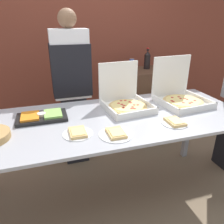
{
  "coord_description": "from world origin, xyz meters",
  "views": [
    {
      "loc": [
        -0.51,
        -1.62,
        1.69
      ],
      "look_at": [
        0.0,
        0.0,
        0.96
      ],
      "focal_mm": 35.0,
      "sensor_mm": 36.0,
      "label": 1
    }
  ],
  "objects_px": {
    "soda_can_colored": "(132,63)",
    "person_server_vest": "(72,84)",
    "paper_plate_front_left": "(175,122)",
    "veggie_tray": "(42,117)",
    "soda_bottle": "(147,60)",
    "paper_plate_front_right": "(116,133)",
    "pizza_box_near_right": "(125,100)",
    "paper_plate_front_center": "(78,133)",
    "pizza_box_near_left": "(180,95)",
    "soda_can_silver": "(163,65)"
  },
  "relations": [
    {
      "from": "paper_plate_front_center",
      "to": "veggie_tray",
      "type": "relative_size",
      "value": 0.54
    },
    {
      "from": "pizza_box_near_left",
      "to": "person_server_vest",
      "type": "bearing_deg",
      "value": 141.57
    },
    {
      "from": "pizza_box_near_right",
      "to": "soda_can_silver",
      "type": "xyz_separation_m",
      "value": [
        0.86,
        0.83,
        0.12
      ]
    },
    {
      "from": "soda_can_colored",
      "to": "paper_plate_front_left",
      "type": "bearing_deg",
      "value": -98.85
    },
    {
      "from": "pizza_box_near_left",
      "to": "veggie_tray",
      "type": "distance_m",
      "value": 1.33
    },
    {
      "from": "veggie_tray",
      "to": "person_server_vest",
      "type": "distance_m",
      "value": 0.74
    },
    {
      "from": "pizza_box_near_left",
      "to": "paper_plate_front_left",
      "type": "relative_size",
      "value": 2.29
    },
    {
      "from": "paper_plate_front_left",
      "to": "veggie_tray",
      "type": "bearing_deg",
      "value": 158.26
    },
    {
      "from": "pizza_box_near_right",
      "to": "paper_plate_front_left",
      "type": "height_order",
      "value": "pizza_box_near_right"
    },
    {
      "from": "paper_plate_front_center",
      "to": "person_server_vest",
      "type": "bearing_deg",
      "value": 84.23
    },
    {
      "from": "pizza_box_near_left",
      "to": "paper_plate_front_left",
      "type": "xyz_separation_m",
      "value": [
        -0.31,
        -0.41,
        -0.07
      ]
    },
    {
      "from": "veggie_tray",
      "to": "soda_bottle",
      "type": "relative_size",
      "value": 1.45
    },
    {
      "from": "pizza_box_near_right",
      "to": "paper_plate_front_center",
      "type": "height_order",
      "value": "pizza_box_near_right"
    },
    {
      "from": "paper_plate_front_right",
      "to": "soda_can_silver",
      "type": "height_order",
      "value": "soda_can_silver"
    },
    {
      "from": "paper_plate_front_center",
      "to": "soda_can_silver",
      "type": "height_order",
      "value": "soda_can_silver"
    },
    {
      "from": "soda_can_colored",
      "to": "person_server_vest",
      "type": "relative_size",
      "value": 0.07
    },
    {
      "from": "paper_plate_front_left",
      "to": "paper_plate_front_center",
      "type": "xyz_separation_m",
      "value": [
        -0.78,
        0.06,
        -0.0
      ]
    },
    {
      "from": "veggie_tray",
      "to": "paper_plate_front_left",
      "type": "bearing_deg",
      "value": -21.74
    },
    {
      "from": "pizza_box_near_left",
      "to": "soda_bottle",
      "type": "height_order",
      "value": "pizza_box_near_left"
    },
    {
      "from": "pizza_box_near_right",
      "to": "pizza_box_near_left",
      "type": "bearing_deg",
      "value": -8.74
    },
    {
      "from": "paper_plate_front_center",
      "to": "paper_plate_front_right",
      "type": "bearing_deg",
      "value": -19.32
    },
    {
      "from": "pizza_box_near_right",
      "to": "person_server_vest",
      "type": "height_order",
      "value": "person_server_vest"
    },
    {
      "from": "paper_plate_front_right",
      "to": "soda_bottle",
      "type": "height_order",
      "value": "soda_bottle"
    },
    {
      "from": "pizza_box_near_left",
      "to": "veggie_tray",
      "type": "relative_size",
      "value": 1.2
    },
    {
      "from": "paper_plate_front_right",
      "to": "paper_plate_front_center",
      "type": "distance_m",
      "value": 0.28
    },
    {
      "from": "soda_bottle",
      "to": "person_server_vest",
      "type": "bearing_deg",
      "value": -162.68
    },
    {
      "from": "pizza_box_near_left",
      "to": "veggie_tray",
      "type": "bearing_deg",
      "value": 175.17
    },
    {
      "from": "paper_plate_front_left",
      "to": "soda_can_silver",
      "type": "distance_m",
      "value": 1.42
    },
    {
      "from": "paper_plate_front_right",
      "to": "person_server_vest",
      "type": "distance_m",
      "value": 1.11
    },
    {
      "from": "paper_plate_front_left",
      "to": "soda_can_colored",
      "type": "xyz_separation_m",
      "value": [
        0.24,
        1.53,
        0.18
      ]
    },
    {
      "from": "paper_plate_front_center",
      "to": "veggie_tray",
      "type": "bearing_deg",
      "value": 124.79
    },
    {
      "from": "soda_can_silver",
      "to": "soda_bottle",
      "type": "bearing_deg",
      "value": 144.81
    },
    {
      "from": "paper_plate_front_right",
      "to": "soda_can_colored",
      "type": "relative_size",
      "value": 2.03
    },
    {
      "from": "soda_can_colored",
      "to": "person_server_vest",
      "type": "height_order",
      "value": "person_server_vest"
    },
    {
      "from": "veggie_tray",
      "to": "pizza_box_near_right",
      "type": "bearing_deg",
      "value": 2.51
    },
    {
      "from": "soda_bottle",
      "to": "soda_can_silver",
      "type": "xyz_separation_m",
      "value": [
        0.18,
        -0.13,
        -0.06
      ]
    },
    {
      "from": "paper_plate_front_left",
      "to": "soda_bottle",
      "type": "relative_size",
      "value": 0.76
    },
    {
      "from": "paper_plate_front_left",
      "to": "paper_plate_front_center",
      "type": "height_order",
      "value": "same"
    },
    {
      "from": "soda_can_silver",
      "to": "paper_plate_front_left",
      "type": "bearing_deg",
      "value": -115.13
    },
    {
      "from": "pizza_box_near_right",
      "to": "soda_can_colored",
      "type": "xyz_separation_m",
      "value": [
        0.5,
        1.09,
        0.12
      ]
    },
    {
      "from": "soda_can_colored",
      "to": "soda_bottle",
      "type": "bearing_deg",
      "value": -35.72
    },
    {
      "from": "pizza_box_near_right",
      "to": "soda_can_silver",
      "type": "height_order",
      "value": "pizza_box_near_right"
    },
    {
      "from": "paper_plate_front_center",
      "to": "soda_can_colored",
      "type": "height_order",
      "value": "soda_can_colored"
    },
    {
      "from": "pizza_box_near_right",
      "to": "person_server_vest",
      "type": "distance_m",
      "value": 0.75
    },
    {
      "from": "paper_plate_front_left",
      "to": "veggie_tray",
      "type": "relative_size",
      "value": 0.52
    },
    {
      "from": "soda_can_silver",
      "to": "pizza_box_near_left",
      "type": "bearing_deg",
      "value": -108.69
    },
    {
      "from": "pizza_box_near_left",
      "to": "soda_can_colored",
      "type": "bearing_deg",
      "value": 88.51
    },
    {
      "from": "person_server_vest",
      "to": "paper_plate_front_right",
      "type": "bearing_deg",
      "value": 98.49
    },
    {
      "from": "soda_bottle",
      "to": "veggie_tray",
      "type": "bearing_deg",
      "value": -145.36
    },
    {
      "from": "pizza_box_near_left",
      "to": "person_server_vest",
      "type": "xyz_separation_m",
      "value": [
        -0.98,
        0.65,
        0.02
      ]
    }
  ]
}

